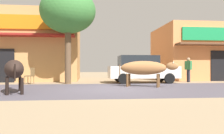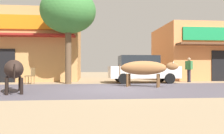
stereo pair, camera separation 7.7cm
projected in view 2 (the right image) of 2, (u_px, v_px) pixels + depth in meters
ground at (110, 89)px, 9.63m from camera, size 80.00×80.00×0.00m
asphalt_road at (110, 89)px, 9.63m from camera, size 72.00×6.30×0.00m
storefront_left_cafe at (34, 48)px, 16.92m from camera, size 6.82×6.41×4.86m
storefront_right_club at (198, 53)px, 18.21m from camera, size 6.09×6.41×4.15m
roadside_tree at (68, 12)px, 12.89m from camera, size 3.16×3.16×5.42m
parked_hatchback_car at (142, 69)px, 13.61m from camera, size 4.15×1.88×1.64m
cow_near_brown at (14, 69)px, 8.24m from camera, size 1.29×2.65×1.19m
cow_far_dark at (145, 68)px, 10.75m from camera, size 2.69×1.55×1.24m
pedestrian_by_shop at (189, 68)px, 14.40m from camera, size 0.44×0.61×1.57m
cafe_chair_by_doorway at (31, 75)px, 12.72m from camera, size 0.53×0.53×0.92m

